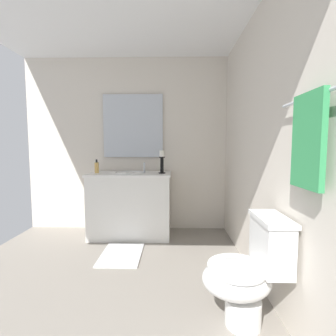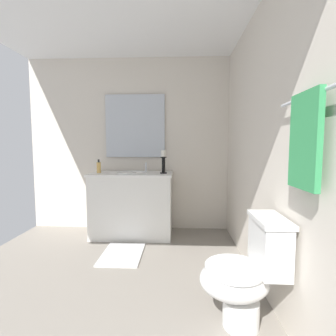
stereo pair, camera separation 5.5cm
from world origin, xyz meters
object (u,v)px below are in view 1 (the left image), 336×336
object	(u,v)px
mirror	(133,126)
towel_bar	(314,96)
vanity_cabinet	(131,204)
soap_bottle	(97,167)
sink_basin	(130,176)
candle_holder_tall	(162,161)
bath_mat	(121,254)
towel_near_vanity	(308,141)
toilet	(247,273)

from	to	relation	value
mirror	towel_bar	size ratio (longest dim) A/B	1.31
vanity_cabinet	soap_bottle	bearing A→B (deg)	-88.42
sink_basin	candle_holder_tall	bearing A→B (deg)	85.02
towel_bar	mirror	bearing A→B (deg)	-150.12
towel_bar	bath_mat	bearing A→B (deg)	-136.05
candle_holder_tall	towel_near_vanity	bearing A→B (deg)	23.68
vanity_cabinet	towel_near_vanity	xyz separation A→B (m)	(1.96, 1.27, 0.81)
mirror	candle_holder_tall	world-z (taller)	mirror
soap_bottle	towel_near_vanity	xyz separation A→B (m)	(1.95, 1.71, 0.31)
toilet	bath_mat	world-z (taller)	toilet
towel_bar	bath_mat	world-z (taller)	towel_bar
mirror	bath_mat	bearing A→B (deg)	-0.00
soap_bottle	toilet	distance (m)	2.31
sink_basin	toilet	world-z (taller)	sink_basin
mirror	candle_holder_tall	xyz separation A→B (m)	(0.32, 0.43, -0.48)
soap_bottle	towel_bar	size ratio (longest dim) A/B	0.27
soap_bottle	vanity_cabinet	bearing A→B (deg)	91.58
candle_holder_tall	bath_mat	distance (m)	1.24
vanity_cabinet	toilet	world-z (taller)	vanity_cabinet
mirror	towel_bar	xyz separation A→B (m)	(2.24, 1.29, -0.03)
vanity_cabinet	sink_basin	xyz separation A→B (m)	(0.00, 0.00, 0.39)
towel_near_vanity	sink_basin	bearing A→B (deg)	-147.10
candle_holder_tall	bath_mat	bearing A→B (deg)	-35.88
mirror	toilet	distance (m)	2.49
towel_near_vanity	towel_bar	bearing A→B (deg)	90.00
toilet	bath_mat	bearing A→B (deg)	-134.45
towel_bar	towel_near_vanity	size ratio (longest dim) A/B	1.36
sink_basin	candle_holder_tall	size ratio (longest dim) A/B	1.34
mirror	towel_bar	bearing A→B (deg)	29.88
sink_basin	soap_bottle	xyz separation A→B (m)	(0.01, -0.45, 0.11)
vanity_cabinet	sink_basin	size ratio (longest dim) A/B	2.71
toilet	bath_mat	size ratio (longest dim) A/B	1.25
toilet	candle_holder_tall	bearing A→B (deg)	-158.62
soap_bottle	towel_near_vanity	bearing A→B (deg)	41.34
towel_bar	bath_mat	xyz separation A→B (m)	(-1.33, -1.29, -1.45)
towel_bar	bath_mat	distance (m)	2.36
towel_bar	bath_mat	size ratio (longest dim) A/B	1.13
bath_mat	towel_near_vanity	bearing A→B (deg)	43.55
soap_bottle	toilet	world-z (taller)	soap_bottle
candle_holder_tall	towel_bar	size ratio (longest dim) A/B	0.44
vanity_cabinet	towel_near_vanity	world-z (taller)	towel_near_vanity
mirror	toilet	world-z (taller)	mirror
towel_near_vanity	toilet	bearing A→B (deg)	-144.88
toilet	towel_bar	size ratio (longest dim) A/B	1.11
mirror	soap_bottle	xyz separation A→B (m)	(0.29, -0.44, -0.57)
vanity_cabinet	towel_bar	size ratio (longest dim) A/B	1.61
vanity_cabinet	towel_bar	bearing A→B (deg)	33.29
candle_holder_tall	towel_bar	bearing A→B (deg)	24.13
towel_near_vanity	bath_mat	distance (m)	2.21
soap_bottle	bath_mat	xyz separation A→B (m)	(0.61, 0.44, -0.92)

